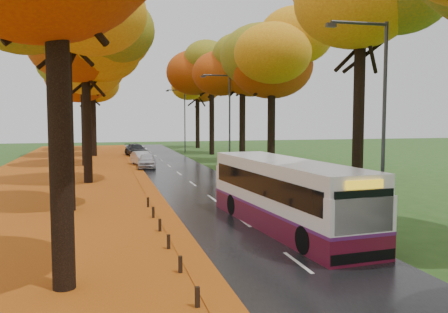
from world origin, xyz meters
name	(u,v)px	position (x,y,z in m)	size (l,w,h in m)	color
road	(190,182)	(0.00, 25.00, 0.02)	(6.50, 90.00, 0.04)	black
centre_line	(190,182)	(0.00, 25.00, 0.04)	(0.12, 90.00, 0.01)	silver
leaf_verge	(54,187)	(-9.00, 25.00, 0.01)	(12.00, 90.00, 0.02)	#8B3D0C
leaf_drift	(146,183)	(-3.05, 25.00, 0.04)	(0.90, 90.00, 0.01)	#B25312
trees_left	(81,44)	(-7.18, 27.06, 9.53)	(9.20, 74.00, 13.88)	black
trees_right	(278,49)	(7.19, 26.91, 9.69)	(9.30, 74.20, 13.96)	black
bollard_row	(188,279)	(-3.70, 4.70, 0.26)	(0.11, 23.51, 0.52)	black
streetlamp_near	(378,113)	(3.95, 8.00, 4.71)	(2.45, 0.18, 8.00)	#333538
streetlamp_mid	(227,115)	(3.95, 30.00, 4.71)	(2.45, 0.18, 8.00)	#333538
streetlamp_far	(183,116)	(3.95, 52.00, 4.71)	(2.45, 0.18, 8.00)	#333538
bus	(286,193)	(1.32, 10.40, 1.49)	(3.38, 10.70, 2.77)	#580D22
car_white	(147,161)	(-2.15, 34.54, 0.70)	(1.56, 3.87, 1.32)	#BDBCC1
car_silver	(142,158)	(-2.35, 37.53, 0.67)	(1.34, 3.85, 1.27)	#AEB1B7
car_dark	(136,150)	(-2.18, 48.32, 0.71)	(1.89, 4.65, 1.35)	black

